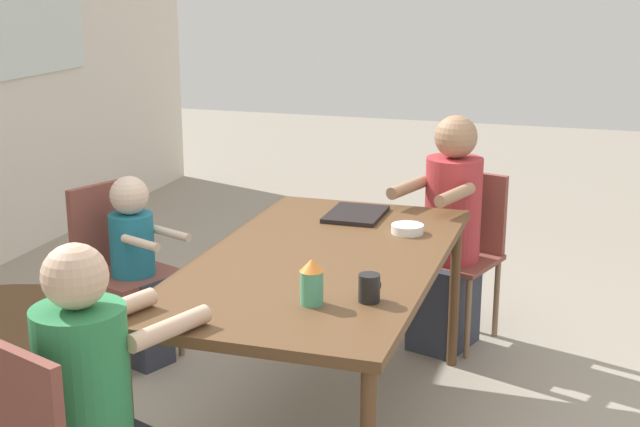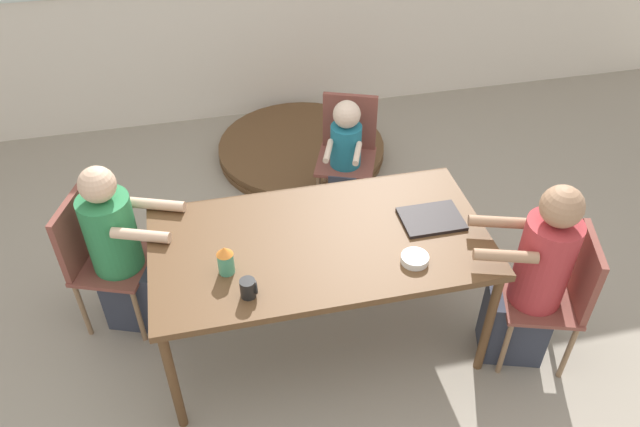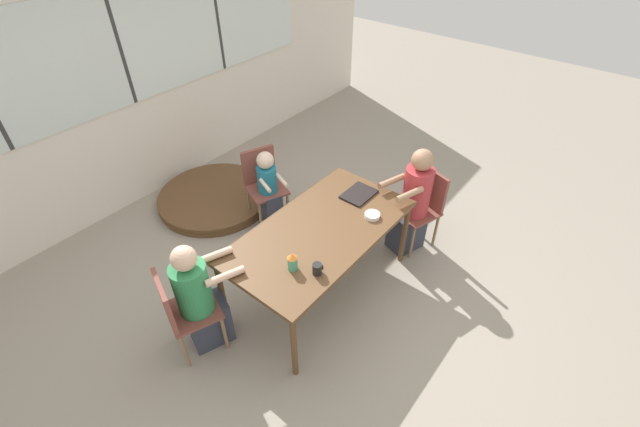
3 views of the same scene
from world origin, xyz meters
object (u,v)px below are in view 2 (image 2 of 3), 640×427
Objects in this scene: chair_for_toddler at (348,145)px; person_man_blue_shirt at (123,256)px; person_toddler at (345,166)px; coffee_mug at (249,288)px; sippy_cup at (226,260)px; bowl_white_shallow at (415,259)px; chair_for_woman_green_shirt at (561,290)px; folded_table_stack at (301,150)px; chair_for_man_blue_shirt at (95,253)px; person_woman_green_shirt at (531,284)px.

chair_for_toddler is 0.78× the size of person_man_blue_shirt.
person_man_blue_shirt reaches higher than person_toddler.
sippy_cup reaches higher than coffee_mug.
coffee_mug is 0.84m from bowl_white_shallow.
chair_for_woman_green_shirt is 6.20× the size of bowl_white_shallow.
chair_for_woman_green_shirt is at bearing -66.89° from folded_table_stack.
coffee_mug is 0.20m from sippy_cup.
folded_table_stack is (-0.97, 2.28, -0.46)m from chair_for_woman_green_shirt.
chair_for_man_blue_shirt is at bearing 88.63° from chair_for_woman_green_shirt.
bowl_white_shallow is at bearing 3.15° from coffee_mug.
sippy_cup is (-0.09, 0.18, 0.03)m from coffee_mug.
sippy_cup is (-1.74, 0.26, 0.34)m from chair_for_woman_green_shirt.
chair_for_woman_green_shirt and chair_for_toddler have the same top height.
person_toddler is (1.63, 0.61, -0.08)m from chair_for_man_blue_shirt.
chair_for_man_blue_shirt is 0.64× the size of folded_table_stack.
person_woman_green_shirt is 12.10× the size of coffee_mug.
folded_table_stack is at bearing -51.67° from chair_for_toddler.
coffee_mug is 2.43m from folded_table_stack.
person_woman_green_shirt is 2.27m from person_man_blue_shirt.
sippy_cup is at bearing 171.76° from bowl_white_shallow.
chair_for_toddler is at bearing -72.98° from folded_table_stack.
person_man_blue_shirt reaches higher than coffee_mug.
person_woman_green_shirt is 2.43m from folded_table_stack.
person_man_blue_shirt reaches higher than folded_table_stack.
sippy_cup is 1.16× the size of bowl_white_shallow.
person_man_blue_shirt is at bearing 90.00° from chair_for_man_blue_shirt.
chair_for_man_blue_shirt reaches higher than folded_table_stack.
folded_table_stack is at bearing 69.26° from sippy_cup.
person_toddler is at bearing 52.48° from sippy_cup.
person_man_blue_shirt is at bearing 45.65° from person_toddler.
person_woman_green_shirt is 0.88× the size of folded_table_stack.
chair_for_man_blue_shirt is at bearing 136.58° from coffee_mug.
chair_for_man_blue_shirt is 0.16m from person_man_blue_shirt.
sippy_cup is at bearing 75.31° from chair_for_toddler.
chair_for_toddler is 1.69m from sippy_cup.
bowl_white_shallow is (-0.04, -1.47, 0.28)m from chair_for_toddler.
chair_for_man_blue_shirt and chair_for_toddler have the same top height.
person_woman_green_shirt is at bearing 91.37° from person_man_blue_shirt.
folded_table_stack is (-0.21, 0.68, -0.46)m from chair_for_toddler.
chair_for_woman_green_shirt is 0.73× the size of person_woman_green_shirt.
bowl_white_shallow reaches higher than folded_table_stack.
person_woman_green_shirt reaches higher than chair_for_toddler.
person_woman_green_shirt reaches higher than sippy_cup.
chair_for_toddler is 0.85m from folded_table_stack.
person_man_blue_shirt is (-2.30, 0.79, -0.01)m from chair_for_woman_green_shirt.
person_toddler is 1.65m from coffee_mug.
chair_for_man_blue_shirt is at bearing 141.06° from sippy_cup.
chair_for_toddler is 1.74m from person_man_blue_shirt.
folded_table_stack is at bearing 37.76° from person_woman_green_shirt.
chair_for_man_blue_shirt is 2.43m from person_woman_green_shirt.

